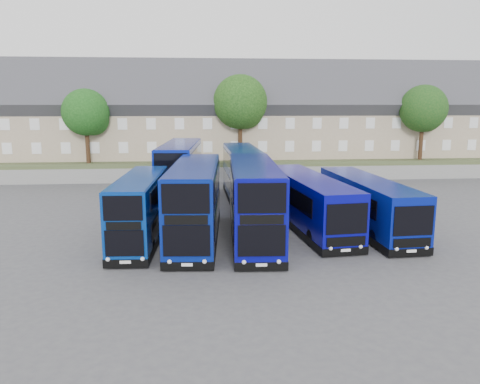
{
  "coord_description": "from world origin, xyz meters",
  "views": [
    {
      "loc": [
        -2.3,
        -24.84,
        8.12
      ],
      "look_at": [
        0.34,
        6.31,
        2.2
      ],
      "focal_mm": 35.0,
      "sensor_mm": 36.0,
      "label": 1
    }
  ],
  "objects_px": {
    "dd_front_mid": "(195,203)",
    "tree_far": "(444,107)",
    "dd_front_left": "(140,210)",
    "coach_east_a": "(309,203)",
    "tree_west": "(87,114)",
    "tree_east": "(424,110)",
    "tree_mid": "(242,104)"
  },
  "relations": [
    {
      "from": "dd_front_mid",
      "to": "coach_east_a",
      "type": "bearing_deg",
      "value": 19.53
    },
    {
      "from": "coach_east_a",
      "to": "tree_east",
      "type": "height_order",
      "value": "tree_east"
    },
    {
      "from": "tree_west",
      "to": "coach_east_a",
      "type": "bearing_deg",
      "value": -47.5
    },
    {
      "from": "dd_front_left",
      "to": "coach_east_a",
      "type": "height_order",
      "value": "dd_front_left"
    },
    {
      "from": "dd_front_mid",
      "to": "tree_far",
      "type": "bearing_deg",
      "value": 47.49
    },
    {
      "from": "tree_mid",
      "to": "tree_far",
      "type": "bearing_deg",
      "value": 14.04
    },
    {
      "from": "tree_west",
      "to": "dd_front_left",
      "type": "bearing_deg",
      "value": -70.59
    },
    {
      "from": "dd_front_left",
      "to": "tree_far",
      "type": "relative_size",
      "value": 1.14
    },
    {
      "from": "tree_mid",
      "to": "dd_front_mid",
      "type": "bearing_deg",
      "value": -101.86
    },
    {
      "from": "tree_west",
      "to": "tree_far",
      "type": "distance_m",
      "value": 42.58
    },
    {
      "from": "tree_far",
      "to": "tree_east",
      "type": "bearing_deg",
      "value": -130.6
    },
    {
      "from": "coach_east_a",
      "to": "dd_front_left",
      "type": "bearing_deg",
      "value": -173.54
    },
    {
      "from": "dd_front_mid",
      "to": "tree_east",
      "type": "relative_size",
      "value": 1.42
    },
    {
      "from": "dd_front_mid",
      "to": "tree_mid",
      "type": "distance_m",
      "value": 24.1
    },
    {
      "from": "tree_mid",
      "to": "dd_front_left",
      "type": "bearing_deg",
      "value": -109.2
    },
    {
      "from": "coach_east_a",
      "to": "tree_east",
      "type": "relative_size",
      "value": 1.56
    },
    {
      "from": "tree_west",
      "to": "tree_mid",
      "type": "relative_size",
      "value": 0.83
    },
    {
      "from": "dd_front_left",
      "to": "tree_mid",
      "type": "relative_size",
      "value": 1.08
    },
    {
      "from": "tree_east",
      "to": "dd_front_left",
      "type": "bearing_deg",
      "value": -141.14
    },
    {
      "from": "tree_far",
      "to": "dd_front_left",
      "type": "bearing_deg",
      "value": -139.0
    },
    {
      "from": "tree_west",
      "to": "tree_east",
      "type": "distance_m",
      "value": 36.0
    },
    {
      "from": "tree_west",
      "to": "tree_east",
      "type": "bearing_deg",
      "value": 0.0
    },
    {
      "from": "dd_front_left",
      "to": "coach_east_a",
      "type": "bearing_deg",
      "value": 14.57
    },
    {
      "from": "dd_front_left",
      "to": "tree_far",
      "type": "height_order",
      "value": "tree_far"
    },
    {
      "from": "tree_west",
      "to": "tree_mid",
      "type": "height_order",
      "value": "tree_mid"
    },
    {
      "from": "dd_front_mid",
      "to": "tree_west",
      "type": "relative_size",
      "value": 1.52
    },
    {
      "from": "dd_front_mid",
      "to": "tree_far",
      "type": "xyz_separation_m",
      "value": [
        30.81,
        29.39,
        5.49
      ]
    },
    {
      "from": "dd_front_mid",
      "to": "tree_east",
      "type": "bearing_deg",
      "value": 45.9
    },
    {
      "from": "tree_east",
      "to": "tree_west",
      "type": "bearing_deg",
      "value": -180.0
    },
    {
      "from": "coach_east_a",
      "to": "tree_east",
      "type": "distance_m",
      "value": 27.34
    },
    {
      "from": "tree_west",
      "to": "dd_front_mid",
      "type": "bearing_deg",
      "value": -63.44
    },
    {
      "from": "dd_front_left",
      "to": "dd_front_mid",
      "type": "distance_m",
      "value": 3.26
    }
  ]
}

